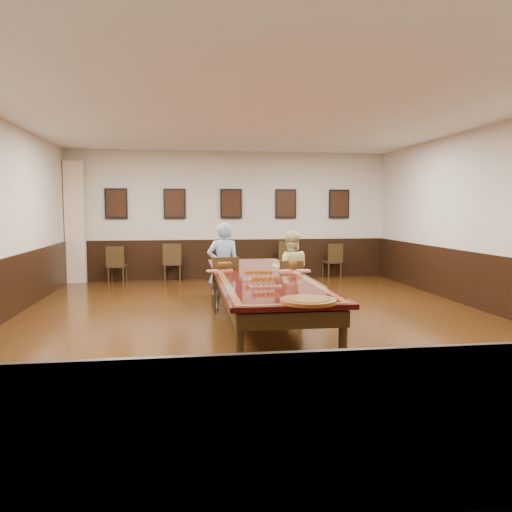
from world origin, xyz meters
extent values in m
cube|color=black|center=(0.00, 0.00, -0.01)|extent=(8.00, 10.00, 0.02)
cube|color=white|center=(0.00, 0.00, 3.21)|extent=(8.00, 10.00, 0.02)
cube|color=beige|center=(0.00, 5.01, 1.60)|extent=(8.00, 0.02, 3.20)
cube|color=beige|center=(0.00, -5.01, 1.60)|extent=(8.00, 0.02, 3.20)
cube|color=beige|center=(4.01, 0.00, 1.60)|extent=(0.02, 10.00, 3.20)
imported|color=#4877B5|center=(-0.50, 1.04, 0.77)|extent=(0.58, 0.39, 1.54)
imported|color=#F2E297|center=(0.69, 1.00, 0.69)|extent=(0.76, 0.63, 1.39)
cube|color=#E24BA0|center=(0.60, 0.14, 0.76)|extent=(0.13, 0.14, 0.01)
cube|color=#D3B391|center=(-3.75, 4.82, 1.45)|extent=(0.45, 0.18, 2.90)
cube|color=black|center=(0.00, 4.98, 0.50)|extent=(7.98, 0.04, 1.00)
cube|color=black|center=(0.00, -4.98, 0.50)|extent=(7.98, 0.04, 1.00)
cube|color=black|center=(3.98, 0.00, 0.50)|extent=(0.04, 9.98, 1.00)
cube|color=black|center=(0.00, 0.00, 0.72)|extent=(1.40, 5.00, 0.06)
cube|color=brown|center=(0.00, 0.00, 0.75)|extent=(1.28, 4.88, 0.00)
cube|color=black|center=(0.00, 0.00, 0.75)|extent=(1.10, 4.70, 0.00)
cube|color=black|center=(0.00, 0.00, 0.57)|extent=(1.25, 4.85, 0.18)
cylinder|color=black|center=(-0.58, -2.32, 0.34)|extent=(0.10, 0.10, 0.69)
cylinder|color=black|center=(0.58, -2.32, 0.34)|extent=(0.10, 0.10, 0.69)
cylinder|color=black|center=(-0.58, 2.32, 0.34)|extent=(0.10, 0.10, 0.69)
cylinder|color=black|center=(0.58, 2.32, 0.34)|extent=(0.10, 0.10, 0.69)
cube|color=black|center=(-2.80, 4.94, 1.90)|extent=(0.54, 0.03, 0.74)
cube|color=black|center=(-2.80, 4.92, 1.90)|extent=(0.46, 0.01, 0.64)
cube|color=black|center=(-1.40, 4.94, 1.90)|extent=(0.54, 0.03, 0.74)
cube|color=black|center=(-1.40, 4.92, 1.90)|extent=(0.46, 0.01, 0.64)
cube|color=black|center=(0.00, 4.94, 1.90)|extent=(0.54, 0.03, 0.74)
cube|color=black|center=(0.00, 4.92, 1.90)|extent=(0.46, 0.01, 0.64)
cube|color=black|center=(1.40, 4.94, 1.90)|extent=(0.54, 0.03, 0.74)
cube|color=black|center=(1.40, 4.92, 1.90)|extent=(0.46, 0.01, 0.64)
cube|color=black|center=(2.80, 4.94, 1.90)|extent=(0.54, 0.03, 0.74)
cube|color=black|center=(2.80, 4.92, 1.90)|extent=(0.46, 0.01, 0.64)
cube|color=#A26044|center=(-0.60, 0.55, 0.76)|extent=(0.44, 0.22, 0.03)
cube|color=#A26044|center=(0.60, 0.29, 0.77)|extent=(0.51, 0.17, 0.03)
cube|color=#A26044|center=(-0.11, -0.59, 0.76)|extent=(0.44, 0.16, 0.03)
cube|color=#A26044|center=(-0.11, -1.21, 0.76)|extent=(0.42, 0.15, 0.03)
cylinder|color=#B90C2F|center=(-0.17, -0.46, 0.76)|extent=(0.19, 0.19, 0.02)
cylinder|color=silver|center=(-0.17, -0.46, 0.77)|extent=(0.11, 0.11, 0.01)
cylinder|color=#592C11|center=(0.17, -2.34, 0.77)|extent=(0.67, 0.67, 0.04)
cylinder|color=brown|center=(0.17, -2.34, 0.80)|extent=(0.54, 0.54, 0.01)
camera|label=1|loc=(-1.15, -7.58, 1.78)|focal=35.00mm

